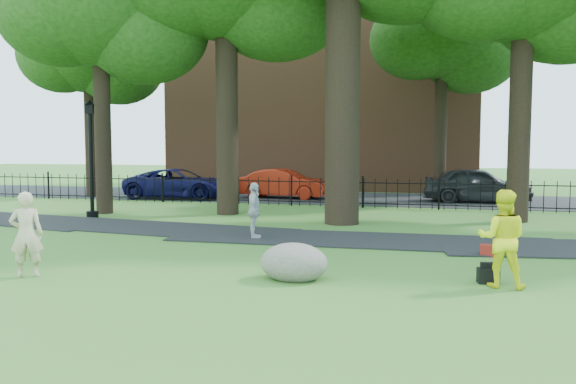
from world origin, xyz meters
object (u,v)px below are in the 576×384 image
(red_sedan, at_px, (284,184))
(man, at_px, (502,239))
(boulder, at_px, (294,260))
(lamppost, at_px, (91,160))
(woman, at_px, (26,234))

(red_sedan, bearing_deg, man, -149.39)
(boulder, bearing_deg, lamppost, 142.17)
(woman, relative_size, lamppost, 0.40)
(red_sedan, bearing_deg, woman, -178.43)
(woman, bearing_deg, lamppost, -94.42)
(lamppost, xyz_separation_m, red_sedan, (4.50, 8.85, -1.30))
(boulder, xyz_separation_m, red_sedan, (-4.66, 15.96, 0.34))
(lamppost, bearing_deg, red_sedan, 40.94)
(boulder, xyz_separation_m, lamppost, (-9.16, 7.11, 1.63))
(man, bearing_deg, boulder, 12.25)
(man, height_order, red_sedan, man)
(woman, height_order, lamppost, lamppost)
(red_sedan, bearing_deg, boulder, -161.26)
(woman, height_order, red_sedan, woman)
(man, xyz_separation_m, red_sedan, (-8.32, 15.55, -0.15))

